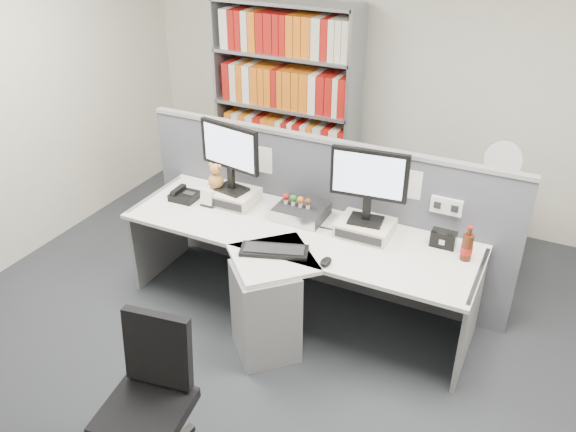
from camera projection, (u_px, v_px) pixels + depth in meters
The scene contains 21 objects.
ground at pixel (246, 377), 4.00m from camera, with size 5.50×5.50×0.00m, color #31343A.
room_shell at pixel (234, 127), 3.12m from camera, with size 5.04×5.54×2.72m.
partition at pixel (322, 213), 4.66m from camera, with size 3.00×0.08×1.27m.
desk at pixel (285, 276), 4.24m from camera, with size 2.60×1.20×0.72m.
monitor_riser_left at pixel (232, 196), 4.63m from camera, with size 0.38×0.31×0.10m.
monitor_riser_right at pixel (365, 228), 4.21m from camera, with size 0.38×0.31×0.10m.
monitor_left at pixel (230, 152), 4.45m from camera, with size 0.53×0.21×0.54m.
monitor_right at pixel (369, 180), 4.03m from camera, with size 0.54×0.20×0.55m.
desktop_pc at pixel (301, 212), 4.42m from camera, with size 0.36×0.32×0.10m.
figurines at pixel (297, 200), 4.37m from camera, with size 0.23×0.05×0.09m.
keyboard at pixel (274, 250), 4.02m from camera, with size 0.49×0.31×0.03m.
mouse at pixel (326, 262), 3.89m from camera, with size 0.07×0.11×0.04m, color black.
desk_phone at pixel (184, 195), 4.68m from camera, with size 0.21×0.19×0.09m.
desk_calendar at pixel (208, 199), 4.58m from camera, with size 0.11×0.08×0.13m.
plush_toy at pixel (216, 178), 4.60m from camera, with size 0.12×0.12×0.21m.
speaker at pixel (443, 239), 4.07m from camera, with size 0.17×0.09×0.11m, color black.
cola_bottle at pixel (467, 247), 3.90m from camera, with size 0.08×0.08×0.25m.
shelving_unit at pixel (286, 110), 5.77m from camera, with size 1.41×0.40×2.00m.
filing_cabinet at pixel (489, 236), 4.92m from camera, with size 0.45×0.61×0.70m.
desk_fan at pixel (503, 163), 4.60m from camera, with size 0.29×0.17×0.49m.
office_chair at pixel (151, 396), 3.20m from camera, with size 0.61×0.61×0.93m.
Camera 1 is at (1.56, -2.52, 2.92)m, focal length 37.00 mm.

